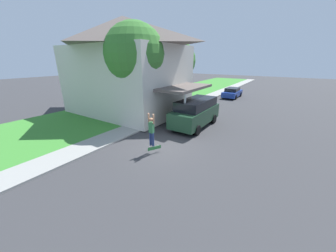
{
  "coord_description": "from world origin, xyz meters",
  "views": [
    {
      "loc": [
        6.01,
        -8.26,
        4.94
      ],
      "look_at": [
        0.06,
        0.72,
        1.12
      ],
      "focal_mm": 20.0,
      "sensor_mm": 36.0,
      "label": 1
    }
  ],
  "objects_px": {
    "car_down_street": "(232,93)",
    "skateboarder": "(151,130)",
    "lawn_tree_far": "(175,61)",
    "suv_parked": "(196,112)",
    "skateboard": "(154,148)",
    "fire_hydrant": "(132,123)",
    "lawn_tree_near": "(135,54)"
  },
  "relations": [
    {
      "from": "car_down_street",
      "to": "skateboarder",
      "type": "height_order",
      "value": "skateboarder"
    },
    {
      "from": "lawn_tree_far",
      "to": "suv_parked",
      "type": "bearing_deg",
      "value": -43.99
    },
    {
      "from": "lawn_tree_far",
      "to": "car_down_street",
      "type": "height_order",
      "value": "lawn_tree_far"
    },
    {
      "from": "suv_parked",
      "to": "skateboard",
      "type": "xyz_separation_m",
      "value": [
        0.08,
        -5.33,
        -0.85
      ]
    },
    {
      "from": "skateboarder",
      "to": "fire_hydrant",
      "type": "distance_m",
      "value": 4.34
    },
    {
      "from": "lawn_tree_near",
      "to": "car_down_street",
      "type": "height_order",
      "value": "lawn_tree_near"
    },
    {
      "from": "car_down_street",
      "to": "skateboard",
      "type": "bearing_deg",
      "value": -86.78
    },
    {
      "from": "suv_parked",
      "to": "skateboarder",
      "type": "bearing_deg",
      "value": -90.59
    },
    {
      "from": "car_down_street",
      "to": "lawn_tree_far",
      "type": "bearing_deg",
      "value": -110.9
    },
    {
      "from": "lawn_tree_near",
      "to": "lawn_tree_far",
      "type": "xyz_separation_m",
      "value": [
        -0.24,
        6.21,
        -0.52
      ]
    },
    {
      "from": "lawn_tree_far",
      "to": "skateboard",
      "type": "height_order",
      "value": "lawn_tree_far"
    },
    {
      "from": "suv_parked",
      "to": "car_down_street",
      "type": "bearing_deg",
      "value": 94.14
    },
    {
      "from": "lawn_tree_near",
      "to": "skateboarder",
      "type": "bearing_deg",
      "value": -39.99
    },
    {
      "from": "car_down_street",
      "to": "skateboarder",
      "type": "relative_size",
      "value": 2.33
    },
    {
      "from": "suv_parked",
      "to": "fire_hydrant",
      "type": "distance_m",
      "value": 4.92
    },
    {
      "from": "fire_hydrant",
      "to": "skateboarder",
      "type": "bearing_deg",
      "value": -31.19
    },
    {
      "from": "lawn_tree_near",
      "to": "lawn_tree_far",
      "type": "distance_m",
      "value": 6.23
    },
    {
      "from": "fire_hydrant",
      "to": "suv_parked",
      "type": "bearing_deg",
      "value": 40.88
    },
    {
      "from": "lawn_tree_far",
      "to": "skateboard",
      "type": "distance_m",
      "value": 11.7
    },
    {
      "from": "skateboarder",
      "to": "car_down_street",
      "type": "bearing_deg",
      "value": 92.81
    },
    {
      "from": "lawn_tree_near",
      "to": "skateboard",
      "type": "relative_size",
      "value": 9.85
    },
    {
      "from": "lawn_tree_near",
      "to": "car_down_street",
      "type": "bearing_deg",
      "value": 77.93
    },
    {
      "from": "skateboard",
      "to": "skateboarder",
      "type": "bearing_deg",
      "value": -161.46
    },
    {
      "from": "skateboard",
      "to": "lawn_tree_far",
      "type": "bearing_deg",
      "value": 115.49
    },
    {
      "from": "lawn_tree_near",
      "to": "skateboard",
      "type": "xyz_separation_m",
      "value": [
        4.4,
        -3.53,
        -5.03
      ]
    },
    {
      "from": "lawn_tree_far",
      "to": "skateboarder",
      "type": "bearing_deg",
      "value": -65.26
    },
    {
      "from": "suv_parked",
      "to": "skateboarder",
      "type": "relative_size",
      "value": 2.77
    },
    {
      "from": "lawn_tree_near",
      "to": "skateboarder",
      "type": "relative_size",
      "value": 4.1
    },
    {
      "from": "suv_parked",
      "to": "fire_hydrant",
      "type": "bearing_deg",
      "value": -139.12
    },
    {
      "from": "car_down_street",
      "to": "suv_parked",
      "type": "bearing_deg",
      "value": -85.86
    },
    {
      "from": "lawn_tree_far",
      "to": "fire_hydrant",
      "type": "relative_size",
      "value": 9.64
    },
    {
      "from": "car_down_street",
      "to": "skateboard",
      "type": "relative_size",
      "value": 5.6
    }
  ]
}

